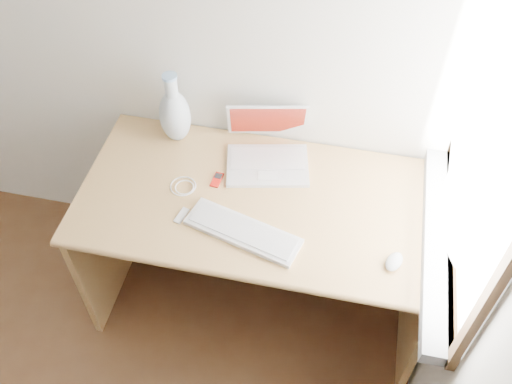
% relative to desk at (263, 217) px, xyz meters
% --- Properties ---
extents(back_wall, '(3.50, 0.04, 2.60)m').
position_rel_desk_xyz_m(back_wall, '(-1.00, 0.28, 0.76)').
color(back_wall, white).
rests_on(back_wall, floor).
extents(window, '(0.11, 0.99, 1.10)m').
position_rel_desk_xyz_m(window, '(0.71, -0.17, 0.73)').
color(window, white).
rests_on(window, right_wall).
extents(desk, '(1.44, 0.72, 0.76)m').
position_rel_desk_xyz_m(desk, '(0.00, 0.00, 0.00)').
color(desk, tan).
rests_on(desk, floor).
extents(laptop, '(0.38, 0.35, 0.23)m').
position_rel_desk_xyz_m(laptop, '(-0.00, 0.14, 0.27)').
color(laptop, silver).
rests_on(laptop, desk).
extents(external_keyboard, '(0.47, 0.25, 0.02)m').
position_rel_desk_xyz_m(external_keyboard, '(-0.02, -0.26, 0.23)').
color(external_keyboard, white).
rests_on(external_keyboard, desk).
extents(mouse, '(0.09, 0.11, 0.03)m').
position_rel_desk_xyz_m(mouse, '(0.54, -0.29, 0.24)').
color(mouse, silver).
rests_on(mouse, desk).
extents(ipod, '(0.04, 0.08, 0.01)m').
position_rel_desk_xyz_m(ipod, '(-0.19, -0.02, 0.22)').
color(ipod, '#B3140C').
rests_on(ipod, desk).
extents(cable_coil, '(0.11, 0.11, 0.01)m').
position_rel_desk_xyz_m(cable_coil, '(-0.31, -0.09, 0.22)').
color(cable_coil, white).
rests_on(cable_coil, desk).
extents(remote, '(0.05, 0.08, 0.01)m').
position_rel_desk_xyz_m(remote, '(-0.28, -0.23, 0.22)').
color(remote, white).
rests_on(remote, desk).
extents(vase, '(0.13, 0.13, 0.34)m').
position_rel_desk_xyz_m(vase, '(-0.42, 0.18, 0.36)').
color(vase, silver).
rests_on(vase, desk).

